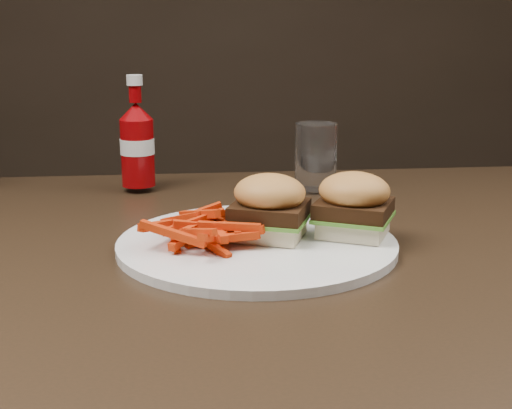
{
  "coord_description": "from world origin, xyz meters",
  "views": [
    {
      "loc": [
        -0.05,
        -0.81,
        1.01
      ],
      "look_at": [
        0.03,
        -0.02,
        0.8
      ],
      "focal_mm": 50.0,
      "sensor_mm": 36.0,
      "label": 1
    }
  ],
  "objects": [
    {
      "name": "tumbler",
      "position": [
        0.15,
        0.25,
        0.81
      ],
      "size": [
        0.08,
        0.08,
        0.1
      ],
      "primitive_type": "cylinder",
      "rotation": [
        0.0,
        0.0,
        -0.31
      ],
      "color": "white",
      "rests_on": "dining_table"
    },
    {
      "name": "sandwich_half_a",
      "position": [
        0.05,
        -0.02,
        0.77
      ],
      "size": [
        0.09,
        0.09,
        0.02
      ],
      "primitive_type": "cube",
      "rotation": [
        0.0,
        0.0,
        -0.37
      ],
      "color": "#F2EAB1",
      "rests_on": "plate"
    },
    {
      "name": "ketchup_bottle",
      "position": [
        -0.12,
        0.28,
        0.81
      ],
      "size": [
        0.07,
        0.07,
        0.1
      ],
      "primitive_type": "cylinder",
      "rotation": [
        0.0,
        0.0,
        0.33
      ],
      "color": "#800307",
      "rests_on": "dining_table"
    },
    {
      "name": "sandwich_half_b",
      "position": [
        0.14,
        -0.02,
        0.77
      ],
      "size": [
        0.1,
        0.1,
        0.02
      ],
      "primitive_type": "cube",
      "rotation": [
        0.0,
        0.0,
        -0.46
      ],
      "color": "beige",
      "rests_on": "plate"
    },
    {
      "name": "dining_table",
      "position": [
        0.0,
        0.0,
        0.73
      ],
      "size": [
        1.2,
        0.8,
        0.04
      ],
      "primitive_type": "cube",
      "color": "black",
      "rests_on": "ground"
    },
    {
      "name": "fries_pile",
      "position": [
        -0.03,
        -0.04,
        0.78
      ],
      "size": [
        0.13,
        0.13,
        0.04
      ],
      "primitive_type": null,
      "rotation": [
        0.0,
        0.0,
        0.18
      ],
      "color": "#C02700",
      "rests_on": "plate"
    },
    {
      "name": "plate",
      "position": [
        0.03,
        -0.03,
        0.76
      ],
      "size": [
        0.32,
        0.32,
        0.01
      ],
      "primitive_type": "cylinder",
      "color": "white",
      "rests_on": "dining_table"
    }
  ]
}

